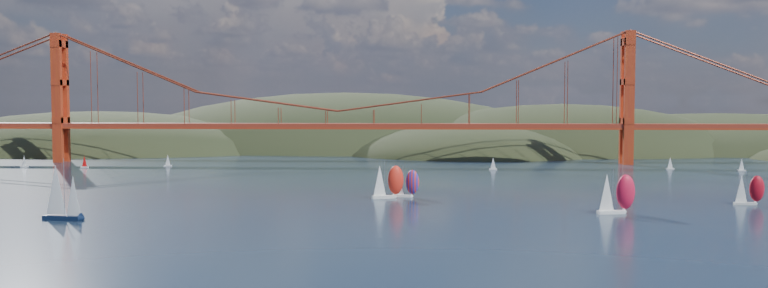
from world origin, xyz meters
TOP-DOWN VIEW (x-y plane):
  - ground at (0.00, 0.00)m, footprint 1200.00×1200.00m
  - headlands at (44.95, 278.29)m, footprint 725.00×225.00m
  - bridge at (-1.75, 180.00)m, footprint 552.00×12.00m
  - sloop_navy at (-44.10, 25.47)m, footprint 9.00×5.46m
  - racer_0 at (25.95, 65.88)m, footprint 8.95×5.69m
  - racer_1 at (80.26, 40.97)m, footprint 9.26×4.95m
  - racer_2 at (117.65, 57.69)m, footprint 7.32×2.94m
  - racer_rwb at (30.67, 68.61)m, footprint 7.57×3.72m
  - distant_boat_1 at (-122.29, 153.49)m, footprint 3.00×2.00m
  - distant_boat_2 at (-97.38, 152.50)m, footprint 3.00×2.00m
  - distant_boat_3 at (-66.82, 160.54)m, footprint 3.00×2.00m
  - distant_boat_4 at (130.37, 156.42)m, footprint 3.00×2.00m
  - distant_boat_5 at (154.87, 150.93)m, footprint 3.00×2.00m
  - distant_boat_8 at (62.41, 151.36)m, footprint 3.00×2.00m

SIDE VIEW (x-z plane):
  - headlands at x=44.95m, z-range -60.46..35.54m
  - ground at x=0.00m, z-range 0.00..0.00m
  - distant_boat_1 at x=-122.29m, z-range 0.06..4.76m
  - distant_boat_2 at x=-97.38m, z-range 0.06..4.76m
  - distant_boat_3 at x=-66.82m, z-range 0.06..4.76m
  - distant_boat_4 at x=130.37m, z-range 0.06..4.76m
  - distant_boat_5 at x=154.87m, z-range 0.06..4.76m
  - distant_boat_8 at x=62.41m, z-range 0.06..4.76m
  - racer_2 at x=117.65m, z-range -0.23..8.23m
  - racer_rwb at x=30.67m, z-range -0.23..8.29m
  - racer_0 at x=25.95m, z-range -0.28..9.73m
  - racer_1 at x=80.26m, z-range -0.29..10.10m
  - sloop_navy at x=-44.10m, z-range -0.80..12.79m
  - bridge at x=-1.75m, z-range 4.73..59.73m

